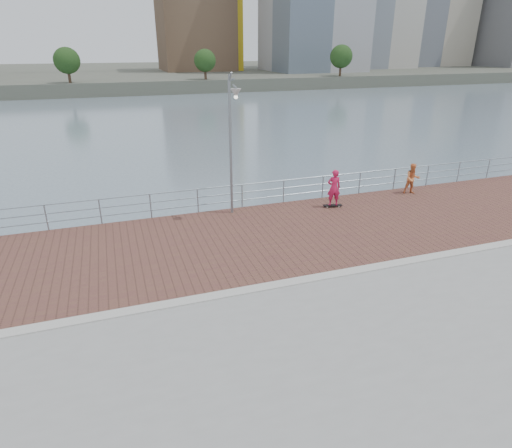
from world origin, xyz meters
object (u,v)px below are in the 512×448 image
object	(u,v)px
guardrail	(220,196)
bystander	(412,179)
street_lamp	(233,123)
skateboarder	(334,188)

from	to	relation	value
guardrail	bystander	world-z (taller)	bystander
street_lamp	bystander	world-z (taller)	street_lamp
guardrail	street_lamp	world-z (taller)	street_lamp
guardrail	street_lamp	bearing A→B (deg)	-66.50
street_lamp	guardrail	bearing A→B (deg)	113.50
guardrail	skateboarder	world-z (taller)	skateboarder
street_lamp	skateboarder	distance (m)	5.56
guardrail	street_lamp	size ratio (longest dim) A/B	6.84
street_lamp	bystander	bearing A→B (deg)	0.30
skateboarder	bystander	bearing A→B (deg)	-162.63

